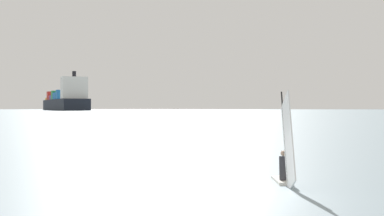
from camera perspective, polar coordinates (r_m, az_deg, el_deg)
The scene contains 3 objects.
ground_plane at distance 19.11m, azimuth 4.05°, elevation -9.02°, with size 4000.00×4000.00×0.00m, color gray.
windsurfer at distance 20.88m, azimuth 10.10°, elevation -5.25°, with size 0.80×4.05×3.91m.
cargo_ship at distance 615.67m, azimuth -13.58°, elevation 0.74°, with size 96.53×138.87×41.46m.
Camera 1 is at (0.74, -18.86, 3.01)m, focal length 49.16 mm.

